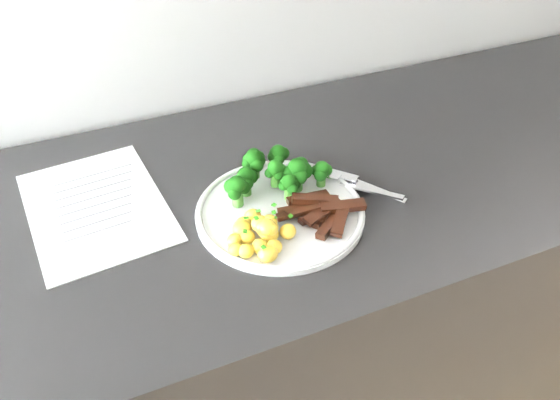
# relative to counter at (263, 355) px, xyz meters

# --- Properties ---
(counter) EXTENTS (2.40, 0.60, 0.90)m
(counter) POSITION_rel_counter_xyz_m (0.00, 0.00, 0.00)
(counter) COLOR black
(counter) RESTS_ON ground
(recipe_paper) EXTENTS (0.23, 0.31, 0.00)m
(recipe_paper) POSITION_rel_counter_xyz_m (-0.25, 0.07, 0.45)
(recipe_paper) COLOR white
(recipe_paper) RESTS_ON counter
(plate) EXTENTS (0.27, 0.27, 0.02)m
(plate) POSITION_rel_counter_xyz_m (0.01, -0.06, 0.46)
(plate) COLOR white
(plate) RESTS_ON counter
(broccoli) EXTENTS (0.18, 0.13, 0.06)m
(broccoli) POSITION_rel_counter_xyz_m (0.03, -0.01, 0.49)
(broccoli) COLOR #366C23
(broccoli) RESTS_ON plate
(potatoes) EXTENTS (0.11, 0.11, 0.04)m
(potatoes) POSITION_rel_counter_xyz_m (-0.04, -0.12, 0.48)
(potatoes) COLOR #F8CD54
(potatoes) RESTS_ON plate
(beef_strips) EXTENTS (0.14, 0.12, 0.03)m
(beef_strips) POSITION_rel_counter_xyz_m (0.07, -0.10, 0.47)
(beef_strips) COLOR black
(beef_strips) RESTS_ON plate
(fork) EXTENTS (0.11, 0.14, 0.02)m
(fork) POSITION_rel_counter_xyz_m (0.15, -0.07, 0.47)
(fork) COLOR silver
(fork) RESTS_ON plate
(knife) EXTENTS (0.13, 0.17, 0.02)m
(knife) POSITION_rel_counter_xyz_m (0.17, -0.06, 0.46)
(knife) COLOR silver
(knife) RESTS_ON plate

